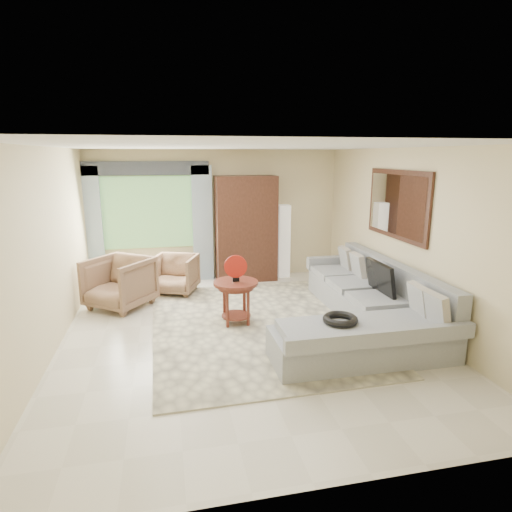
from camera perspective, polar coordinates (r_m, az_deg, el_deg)
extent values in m
plane|color=silver|center=(6.22, -1.60, -10.31)|extent=(6.00, 6.00, 0.00)
cube|color=beige|center=(6.48, -0.05, -9.19)|extent=(3.07, 4.06, 0.02)
cube|color=#9EA2A6|center=(7.19, 13.58, -5.66)|extent=(0.90, 2.40, 0.40)
cube|color=#9EA2A6|center=(5.56, 14.12, -11.43)|extent=(2.30, 0.80, 0.40)
cube|color=#9EA2A6|center=(6.88, 17.84, -2.87)|extent=(0.20, 3.20, 0.50)
cube|color=#9EA2A6|center=(8.22, 9.88, -0.83)|extent=(0.90, 0.16, 0.22)
cube|color=#9EA2A6|center=(5.09, 16.55, -10.44)|extent=(2.30, 0.10, 0.18)
cube|color=black|center=(6.59, 16.26, -2.82)|extent=(0.14, 0.74, 0.48)
torus|color=black|center=(5.35, 11.18, -8.27)|extent=(0.43, 0.43, 0.09)
cylinder|color=#502015|center=(6.36, -2.71, -3.60)|extent=(0.67, 0.67, 0.04)
cylinder|color=#502015|center=(6.46, -2.68, -6.52)|extent=(0.44, 0.44, 0.60)
cylinder|color=#A31A10|center=(6.29, -2.73, -1.40)|extent=(0.34, 0.07, 0.34)
imported|color=brown|center=(7.47, -17.76, -3.41)|extent=(1.29, 1.29, 0.85)
imported|color=#A17857|center=(8.01, -10.79, -2.40)|extent=(0.98, 0.99, 0.71)
imported|color=#999999|center=(8.64, -19.36, -2.24)|extent=(0.66, 0.62, 0.58)
cube|color=#331A11|center=(8.60, -1.36, 3.65)|extent=(1.20, 0.55, 2.10)
cube|color=silver|center=(8.89, 3.65, 1.98)|extent=(0.24, 0.24, 1.50)
cube|color=#669E59|center=(8.65, -14.21, 5.66)|extent=(1.80, 0.04, 1.40)
cube|color=#9EB7CC|center=(8.70, -21.07, 3.55)|extent=(0.40, 0.08, 2.30)
cube|color=#9EB7CC|center=(8.62, -7.14, 4.26)|extent=(0.40, 0.08, 2.30)
cube|color=#1E232D|center=(8.52, -14.56, 11.27)|extent=(2.40, 0.12, 0.26)
cube|color=black|center=(6.95, 18.33, 6.52)|extent=(0.04, 1.70, 1.05)
cube|color=white|center=(6.93, 18.15, 6.52)|extent=(0.02, 1.54, 0.90)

